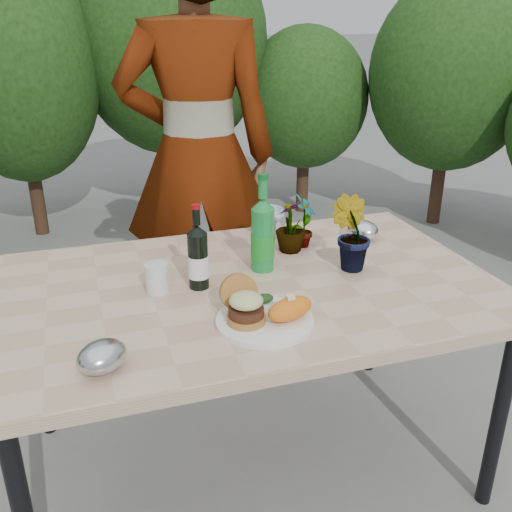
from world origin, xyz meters
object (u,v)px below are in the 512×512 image
object	(u,v)px
patio_table	(249,299)
wine_bottle	(198,258)
person	(198,157)
dinner_plate	(265,321)

from	to	relation	value
patio_table	wine_bottle	size ratio (longest dim) A/B	5.76
wine_bottle	person	xyz separation A→B (m)	(0.19, 0.84, 0.12)
person	patio_table	bearing A→B (deg)	100.76
dinner_plate	wine_bottle	distance (m)	0.33
wine_bottle	person	distance (m)	0.87
wine_bottle	person	world-z (taller)	person
person	dinner_plate	bearing A→B (deg)	99.64
dinner_plate	wine_bottle	bearing A→B (deg)	113.76
patio_table	person	distance (m)	0.91
person	wine_bottle	bearing A→B (deg)	90.16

